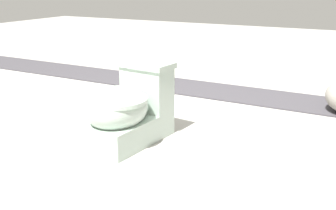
{
  "coord_description": "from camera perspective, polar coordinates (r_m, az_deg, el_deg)",
  "views": [
    {
      "loc": [
        2.26,
        1.48,
        1.04
      ],
      "look_at": [
        0.22,
        0.4,
        0.3
      ],
      "focal_mm": 42.0,
      "sensor_mm": 36.0,
      "label": 1
    }
  ],
  "objects": [
    {
      "name": "gravel_strip",
      "position": [
        3.76,
        11.79,
        1.37
      ],
      "size": [
        0.56,
        8.0,
        0.01
      ],
      "primitive_type": "cube",
      "color": "#423F44",
      "rests_on": "ground"
    },
    {
      "name": "toilet",
      "position": [
        2.59,
        -5.91,
        -0.75
      ],
      "size": [
        0.67,
        0.44,
        0.52
      ],
      "rotation": [
        0.0,
        0.0,
        -0.11
      ],
      "color": "#B2C6B7",
      "rests_on": "ground"
    },
    {
      "name": "ground_plane",
      "position": [
        2.9,
        -4.84,
        -3.36
      ],
      "size": [
        14.0,
        14.0,
        0.0
      ],
      "primitive_type": "plane",
      "color": "#A8A59E"
    }
  ]
}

